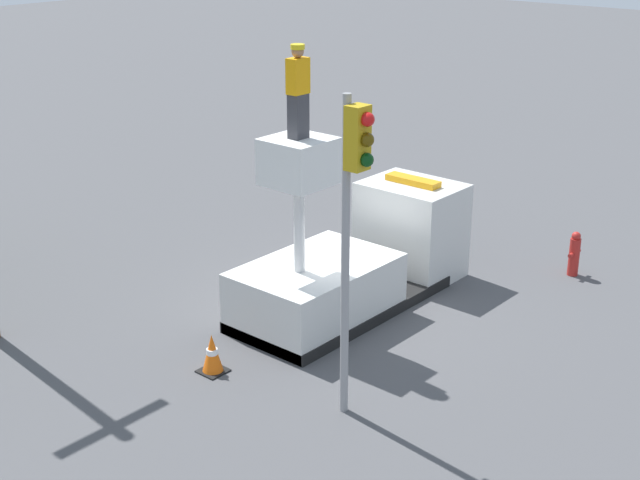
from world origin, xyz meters
The scene contains 6 objects.
ground_plane centered at (0.00, 0.00, 0.00)m, with size 120.00×120.00×0.00m, color #4C4C4F.
bucket_truck centered at (0.50, 0.00, 0.93)m, with size 5.87×2.23×3.99m.
worker centered at (-1.33, 0.00, 4.87)m, with size 0.40×0.26×1.75m.
traffic_light_pole centered at (-3.15, -2.77, 3.86)m, with size 0.34×0.57×5.46m.
fire_hydrant centered at (4.93, -2.93, 0.53)m, with size 0.49×0.25×1.07m.
traffic_cone_rear centered at (-3.70, 0.05, 0.36)m, with size 0.49×0.49×0.76m.
Camera 1 is at (-13.44, -10.94, 8.12)m, focal length 50.00 mm.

